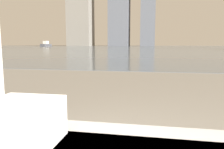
{
  "coord_description": "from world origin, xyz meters",
  "views": [
    {
      "loc": [
        0.39,
        0.14,
        0.86
      ],
      "look_at": [
        -0.0,
        2.3,
        0.56
      ],
      "focal_mm": 35.0,
      "sensor_mm": 36.0,
      "label": 1
    }
  ],
  "objects": [
    {
      "name": "towel_stack",
      "position": [
        -0.06,
        0.85,
        0.58
      ],
      "size": [
        0.25,
        0.21,
        0.16
      ],
      "color": "white",
      "rests_on": "bathtub"
    },
    {
      "name": "harbor_water",
      "position": [
        0.0,
        62.0,
        0.01
      ],
      "size": [
        180.0,
        110.0,
        0.01
      ],
      "color": "slate",
      "rests_on": "ground_plane"
    },
    {
      "name": "harbor_boat_2",
      "position": [
        -39.97,
        79.12,
        0.76
      ],
      "size": [
        2.04,
        5.68,
        2.12
      ],
      "color": "#4C4C51",
      "rests_on": "harbor_water"
    }
  ]
}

